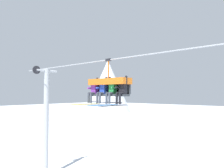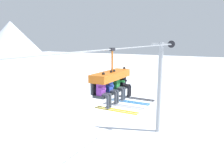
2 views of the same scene
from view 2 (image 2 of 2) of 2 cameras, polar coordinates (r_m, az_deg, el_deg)
name	(u,v)px [view 2 (image 2 of 2)]	position (r m, az deg, el deg)	size (l,w,h in m)	color
mountain_peak_central	(12,51)	(47.70, -24.56, 7.92)	(21.16, 21.16, 11.30)	silver
lift_tower_far	(160,86)	(18.67, 12.36, -0.48)	(0.36, 1.88, 7.77)	#9EA3A8
lift_cable	(129,48)	(10.16, 4.35, 9.39)	(18.65, 0.05, 0.05)	#9EA3A8
chairlift_chair	(111,79)	(8.89, -0.37, 1.31)	(2.27, 0.74, 2.12)	#33383D
skier_purple	(104,91)	(8.06, -2.15, -1.74)	(0.48, 1.70, 1.34)	purple
skier_blue	(112,87)	(8.58, -0.08, -0.90)	(0.48, 1.70, 1.34)	#2847B7
skier_green	(119,85)	(9.11, 1.73, -0.17)	(0.48, 1.70, 1.34)	#23843D
skier_black	(125,82)	(9.66, 3.38, 0.50)	(0.48, 1.70, 1.34)	black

